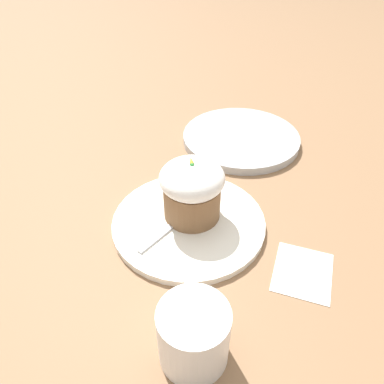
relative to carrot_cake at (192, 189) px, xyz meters
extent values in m
plane|color=#846042|center=(-0.01, 0.01, -0.07)|extent=(4.00, 4.00, 0.00)
cylinder|color=white|center=(-0.01, 0.01, -0.06)|extent=(0.25, 0.25, 0.01)
cylinder|color=brown|center=(0.00, 0.00, -0.02)|extent=(0.09, 0.09, 0.06)
ellipsoid|color=white|center=(0.00, 0.00, 0.02)|extent=(0.10, 0.10, 0.05)
cone|color=orange|center=(0.01, 0.00, 0.05)|extent=(0.02, 0.01, 0.01)
sphere|color=green|center=(0.00, 0.00, 0.05)|extent=(0.01, 0.01, 0.01)
cube|color=silver|center=(-0.04, 0.05, -0.05)|extent=(0.08, 0.08, 0.00)
ellipsoid|color=silver|center=(0.00, 0.01, -0.05)|extent=(0.05, 0.05, 0.01)
cylinder|color=white|center=(-0.23, 0.02, -0.02)|extent=(0.08, 0.08, 0.08)
torus|color=white|center=(-0.19, 0.02, -0.02)|extent=(0.06, 0.01, 0.06)
cylinder|color=#B2B7BC|center=(0.24, -0.13, -0.06)|extent=(0.25, 0.25, 0.02)
cube|color=white|center=(-0.13, -0.15, -0.06)|extent=(0.12, 0.12, 0.00)
camera|label=1|loc=(-0.46, 0.05, 0.37)|focal=35.00mm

